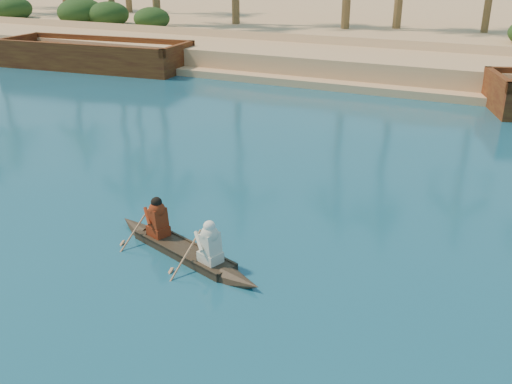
% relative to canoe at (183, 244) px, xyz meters
% --- Properties ---
extents(sandy_embankment, '(150.00, 51.00, 1.50)m').
position_rel_canoe_xyz_m(sandy_embankment, '(-5.05, 41.92, 0.29)').
color(sandy_embankment, tan).
rests_on(sandy_embankment, ground).
extents(shrub_cluster, '(100.00, 6.00, 2.40)m').
position_rel_canoe_xyz_m(shrub_cluster, '(-5.05, 26.54, 0.96)').
color(shrub_cluster, black).
rests_on(shrub_cluster, ground).
extents(canoe, '(4.54, 1.99, 1.26)m').
position_rel_canoe_xyz_m(canoe, '(0.00, 0.00, 0.00)').
color(canoe, '#30291A').
rests_on(canoe, ground).
extents(barge_mid, '(11.54, 4.83, 1.87)m').
position_rel_canoe_xyz_m(barge_mid, '(-17.05, 17.04, 0.41)').
color(barge_mid, brown).
rests_on(barge_mid, ground).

